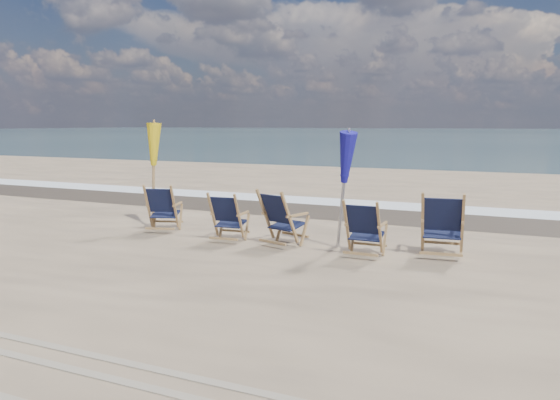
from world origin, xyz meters
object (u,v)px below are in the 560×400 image
(beach_chair_0, at_px, (175,209))
(beach_chair_1, at_px, (239,218))
(umbrella_yellow, at_px, (153,150))
(beach_chair_2, at_px, (290,220))
(beach_chair_4, at_px, (463,227))
(beach_chair_3, at_px, (379,230))
(umbrella_blue, at_px, (343,162))

(beach_chair_0, distance_m, beach_chair_1, 1.67)
(beach_chair_0, xyz_separation_m, beach_chair_1, (1.63, -0.35, -0.02))
(umbrella_yellow, bearing_deg, beach_chair_2, -9.59)
(beach_chair_4, bearing_deg, beach_chair_3, 16.37)
(beach_chair_0, relative_size, beach_chair_1, 1.05)
(beach_chair_3, relative_size, beach_chair_4, 0.88)
(umbrella_blue, bearing_deg, beach_chair_1, -171.36)
(beach_chair_3, bearing_deg, beach_chair_4, -157.06)
(beach_chair_1, relative_size, umbrella_yellow, 0.43)
(umbrella_yellow, height_order, umbrella_blue, umbrella_yellow)
(beach_chair_2, bearing_deg, beach_chair_3, -165.95)
(beach_chair_2, relative_size, umbrella_yellow, 0.48)
(beach_chair_0, relative_size, beach_chair_3, 1.01)
(beach_chair_2, height_order, beach_chair_4, beach_chair_4)
(beach_chair_2, distance_m, umbrella_yellow, 3.47)
(beach_chair_4, xyz_separation_m, umbrella_yellow, (-6.02, 0.14, 1.07))
(beach_chair_3, height_order, umbrella_blue, umbrella_blue)
(beach_chair_2, distance_m, beach_chair_4, 2.81)
(beach_chair_3, bearing_deg, umbrella_blue, -29.02)
(beach_chair_0, distance_m, beach_chair_4, 5.41)
(beach_chair_1, bearing_deg, umbrella_blue, -176.47)
(beach_chair_2, bearing_deg, beach_chair_1, 15.46)
(umbrella_yellow, distance_m, umbrella_blue, 4.09)
(beach_chair_4, bearing_deg, beach_chair_2, 1.76)
(beach_chair_0, height_order, beach_chair_2, beach_chair_2)
(beach_chair_3, height_order, umbrella_yellow, umbrella_yellow)
(beach_chair_1, height_order, beach_chair_3, beach_chair_3)
(beach_chair_0, xyz_separation_m, umbrella_blue, (3.47, -0.07, 1.03))
(beach_chair_3, xyz_separation_m, umbrella_yellow, (-4.83, 0.65, 1.13))
(beach_chair_2, relative_size, beach_chair_4, 0.94)
(beach_chair_4, height_order, umbrella_yellow, umbrella_yellow)
(beach_chair_1, height_order, beach_chair_2, beach_chair_2)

